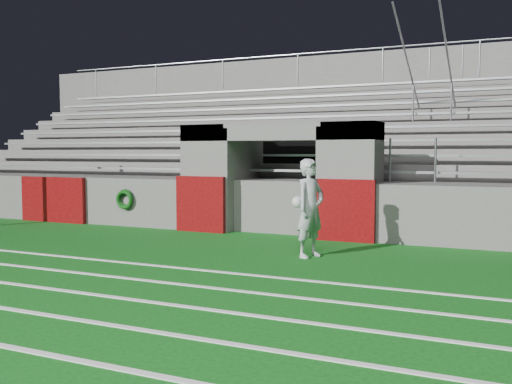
% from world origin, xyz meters
% --- Properties ---
extents(ground, '(90.00, 90.00, 0.00)m').
position_xyz_m(ground, '(0.00, 0.00, 0.00)').
color(ground, '#0D5213').
rests_on(ground, ground).
extents(stadium_structure, '(26.00, 8.48, 5.42)m').
position_xyz_m(stadium_structure, '(0.00, 7.97, 1.49)').
color(stadium_structure, '#565452').
rests_on(stadium_structure, ground).
extents(goalkeeper_with_ball, '(0.63, 0.77, 1.81)m').
position_xyz_m(goalkeeper_with_ball, '(1.72, 0.87, 0.91)').
color(goalkeeper_with_ball, '#A7ADB1').
rests_on(goalkeeper_with_ball, ground).
extents(hose_coil, '(0.50, 0.14, 0.53)m').
position_xyz_m(hose_coil, '(-4.05, 2.92, 0.72)').
color(hose_coil, '#0D420F').
rests_on(hose_coil, ground).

